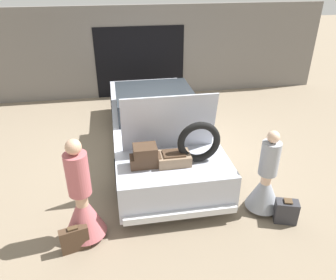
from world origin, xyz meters
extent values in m
plane|color=#7F705B|center=(0.00, 0.00, 0.00)|extent=(40.00, 40.00, 0.00)
cube|color=slate|center=(0.00, 3.73, 1.40)|extent=(12.00, 0.12, 2.80)
cube|color=black|center=(0.00, 3.66, 1.10)|extent=(2.80, 0.02, 2.20)
cube|color=#B2B7C6|center=(0.00, 0.00, 0.52)|extent=(1.98, 5.26, 0.68)
cube|color=#1E2328|center=(0.00, 0.32, 1.09)|extent=(1.74, 1.68, 0.47)
cylinder|color=black|center=(-0.92, 1.63, 0.37)|extent=(0.18, 0.73, 0.73)
cylinder|color=black|center=(0.92, 1.63, 0.37)|extent=(0.18, 0.73, 0.73)
cylinder|color=black|center=(-0.92, -1.58, 0.37)|extent=(0.18, 0.73, 0.73)
cylinder|color=black|center=(0.92, -1.58, 0.37)|extent=(0.18, 0.73, 0.73)
cube|color=silver|center=(0.00, -2.67, 0.28)|extent=(1.88, 0.10, 0.12)
cube|color=#B2B7C6|center=(0.00, -1.55, 1.40)|extent=(1.68, 0.24, 1.09)
cube|color=#473323|center=(-0.48, -2.01, 0.95)|extent=(0.52, 0.26, 0.19)
cube|color=#473323|center=(0.00, -2.01, 0.96)|extent=(0.37, 0.28, 0.21)
cube|color=#473323|center=(-0.48, -2.01, 1.14)|extent=(0.39, 0.32, 0.19)
cube|color=#8C7259|center=(0.00, -2.01, 0.95)|extent=(0.56, 0.38, 0.18)
torus|color=black|center=(0.43, -2.01, 1.23)|extent=(0.74, 0.12, 0.74)
cylinder|color=tan|center=(-1.53, -2.58, 0.43)|extent=(0.19, 0.19, 0.85)
cone|color=#B25B60|center=(-1.53, -2.58, 0.47)|extent=(0.65, 0.65, 0.77)
cylinder|color=#B25B60|center=(-1.53, -2.58, 1.19)|extent=(0.34, 0.34, 0.67)
sphere|color=tan|center=(-1.53, -2.58, 1.64)|extent=(0.23, 0.23, 0.23)
cylinder|color=beige|center=(1.53, -2.44, 0.38)|extent=(0.17, 0.17, 0.75)
cone|color=#9399A3|center=(1.53, -2.44, 0.41)|extent=(0.60, 0.60, 0.68)
cylinder|color=#9399A3|center=(1.53, -2.44, 1.05)|extent=(0.32, 0.32, 0.60)
sphere|color=beige|center=(1.53, -2.44, 1.45)|extent=(0.20, 0.20, 0.20)
cube|color=#473323|center=(-1.68, -2.85, 0.20)|extent=(0.44, 0.23, 0.41)
cube|color=#4C3823|center=(-1.68, -2.85, 0.43)|extent=(0.16, 0.11, 0.02)
cube|color=#2D2D33|center=(1.78, -2.81, 0.20)|extent=(0.42, 0.32, 0.40)
cube|color=#4C3823|center=(1.78, -2.81, 0.42)|extent=(0.16, 0.17, 0.02)
camera|label=1|loc=(-0.92, -6.66, 3.87)|focal=35.00mm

